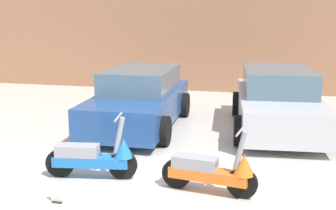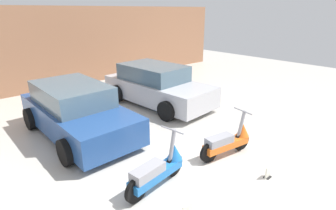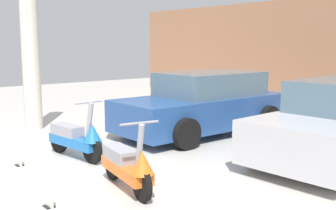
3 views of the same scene
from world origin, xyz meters
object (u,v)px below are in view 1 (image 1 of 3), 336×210
placard_near_left_scooter (58,194)px  car_rear_center (277,101)px  scooter_front_left (95,156)px  scooter_front_right (213,170)px  car_rear_left (140,99)px

placard_near_left_scooter → car_rear_center: bearing=55.6°
scooter_front_left → scooter_front_right: size_ratio=1.03×
car_rear_center → placard_near_left_scooter: (-3.20, -4.68, -0.56)m
scooter_front_right → car_rear_left: 4.06m
scooter_front_left → placard_near_left_scooter: 1.02m
scooter_front_right → placard_near_left_scooter: 2.31m
scooter_front_right → placard_near_left_scooter: size_ratio=5.73×
scooter_front_left → scooter_front_right: scooter_front_left is taller
car_rear_left → car_rear_center: size_ratio=0.96×
scooter_front_right → placard_near_left_scooter: scooter_front_right is taller
scooter_front_left → car_rear_center: car_rear_center is taller
scooter_front_right → scooter_front_left: bearing=-176.2°
car_rear_center → placard_near_left_scooter: size_ratio=16.39×
car_rear_left → scooter_front_left: bearing=2.4°
car_rear_center → placard_near_left_scooter: 5.70m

